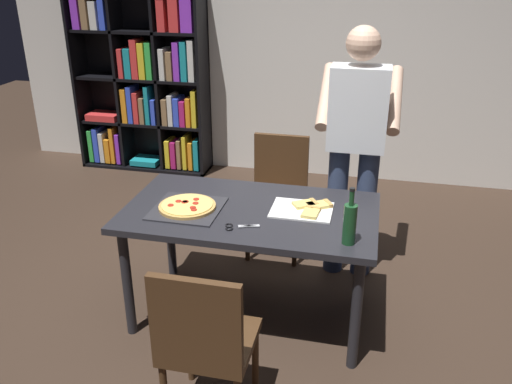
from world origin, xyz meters
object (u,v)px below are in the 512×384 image
at_px(dining_table, 250,222).
at_px(pepperoni_pizza_on_tray, 187,207).
at_px(wine_bottle, 350,223).
at_px(chair_far_side, 278,187).
at_px(chair_near_camera, 204,339).
at_px(bookshelf, 145,82).
at_px(kitchen_scissors, 236,226).
at_px(person_serving_pizza, 356,141).

height_order(dining_table, pepperoni_pizza_on_tray, pepperoni_pizza_on_tray).
bearing_deg(wine_bottle, chair_far_side, 116.61).
height_order(chair_near_camera, wine_bottle, wine_bottle).
xyz_separation_m(dining_table, wine_bottle, (0.60, -0.28, 0.20)).
bearing_deg(wine_bottle, chair_near_camera, -133.44).
relative_size(bookshelf, kitchen_scissors, 9.82).
relative_size(dining_table, kitchen_scissors, 7.57).
xyz_separation_m(dining_table, kitchen_scissors, (-0.02, -0.24, 0.09)).
bearing_deg(kitchen_scissors, bookshelf, 122.66).
xyz_separation_m(chair_far_side, bookshelf, (-1.70, 1.46, 0.43)).
distance_m(chair_far_side, wine_bottle, 1.38).
height_order(chair_near_camera, pepperoni_pizza_on_tray, chair_near_camera).
relative_size(chair_near_camera, kitchen_scissors, 4.53).
bearing_deg(pepperoni_pizza_on_tray, bookshelf, 118.49).
bearing_deg(bookshelf, kitchen_scissors, -57.34).
xyz_separation_m(pepperoni_pizza_on_tray, wine_bottle, (0.97, -0.20, 0.10)).
distance_m(chair_near_camera, chair_far_side, 1.82).
distance_m(pepperoni_pizza_on_tray, wine_bottle, 0.99).
xyz_separation_m(dining_table, chair_far_side, (0.00, 0.91, -0.16)).
bearing_deg(chair_near_camera, kitchen_scissors, 91.94).
bearing_deg(kitchen_scissors, dining_table, 84.64).
bearing_deg(kitchen_scissors, person_serving_pizza, 57.86).
bearing_deg(chair_far_side, chair_near_camera, -90.00).
relative_size(bookshelf, person_serving_pizza, 1.11).
height_order(bookshelf, person_serving_pizza, bookshelf).
xyz_separation_m(person_serving_pizza, pepperoni_pizza_on_tray, (-0.93, -0.77, -0.23)).
height_order(bookshelf, wine_bottle, bookshelf).
xyz_separation_m(chair_near_camera, chair_far_side, (0.00, 1.82, 0.00)).
bearing_deg(kitchen_scissors, chair_far_side, 88.87).
distance_m(chair_near_camera, wine_bottle, 0.94).
bearing_deg(person_serving_pizza, pepperoni_pizza_on_tray, -140.32).
bearing_deg(chair_far_side, wine_bottle, -63.39).
relative_size(bookshelf, pepperoni_pizza_on_tray, 4.88).
relative_size(pepperoni_pizza_on_tray, kitchen_scissors, 2.01).
xyz_separation_m(dining_table, chair_near_camera, (-0.00, -0.91, -0.16)).
distance_m(bookshelf, person_serving_pizza, 2.82).
bearing_deg(person_serving_pizza, chair_far_side, 158.67).
height_order(pepperoni_pizza_on_tray, kitchen_scissors, pepperoni_pizza_on_tray).
bearing_deg(chair_near_camera, person_serving_pizza, 70.63).
height_order(chair_near_camera, bookshelf, bookshelf).
relative_size(person_serving_pizza, kitchen_scissors, 8.81).
distance_m(chair_near_camera, bookshelf, 3.72).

